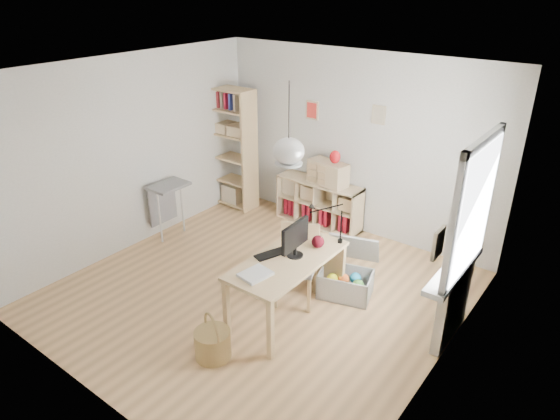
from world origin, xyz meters
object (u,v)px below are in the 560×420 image
Objects in this scene: desk at (288,266)px; monitor at (295,238)px; drawer_chest at (328,173)px; storage_chest at (347,278)px; tall_bookshelf at (232,143)px; cube_shelf at (319,205)px; chair at (297,259)px.

monitor is at bearing 76.83° from desk.
drawer_chest is (-0.86, 2.19, 0.24)m from desk.
storage_chest is at bearing 64.27° from monitor.
storage_chest is 1.38× the size of drawer_chest.
tall_bookshelf is 4.25× the size of monitor.
cube_shelf is 2.26× the size of drawer_chest.
desk reaches higher than storage_chest.
tall_bookshelf reaches higher than storage_chest.
desk is 0.34m from monitor.
monitor is (2.61, -1.85, -0.11)m from tall_bookshelf.
desk is 2.37m from drawer_chest.
monitor reaches higher than storage_chest.
chair is 2.02× the size of monitor.
tall_bookshelf is 1.75m from drawer_chest.
desk is at bearing -59.27° from drawer_chest.
drawer_chest is at bearing -14.27° from cube_shelf.
cube_shelf is at bearing 114.61° from desk.
chair is at bearing -33.00° from tall_bookshelf.
drawer_chest is at bearing 110.86° from monitor.
chair reaches higher than cube_shelf.
monitor reaches higher than desk.
tall_bookshelf reaches higher than cube_shelf.
desk is at bearing -65.39° from cube_shelf.
cube_shelf is 2.47m from monitor.
cube_shelf is at bearing 114.07° from monitor.
chair is (0.91, -1.89, 0.24)m from cube_shelf.
chair is 2.03m from drawer_chest.
tall_bookshelf is (-2.59, 1.95, 0.43)m from desk.
monitor reaches higher than cube_shelf.
desk is 0.97m from storage_chest.
desk reaches higher than cube_shelf.
tall_bookshelf is 2.10× the size of chair.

